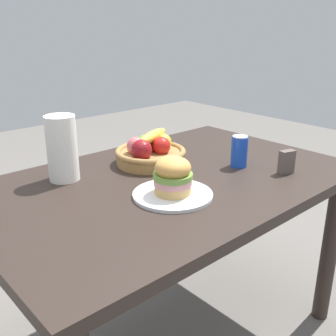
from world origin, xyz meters
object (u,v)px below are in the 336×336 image
at_px(soda_can, 239,151).
at_px(plate, 173,195).
at_px(napkin_holder, 287,162).
at_px(sandwich, 173,175).
at_px(paper_towel_roll, 62,148).
at_px(fruit_basket, 150,152).

bearing_deg(soda_can, plate, -173.93).
bearing_deg(napkin_holder, sandwich, -179.06).
bearing_deg(napkin_holder, plate, -179.06).
distance_m(sandwich, paper_towel_roll, 0.43).
relative_size(sandwich, napkin_holder, 1.47).
bearing_deg(fruit_basket, plate, -117.01).
distance_m(soda_can, paper_towel_roll, 0.69).
xyz_separation_m(soda_can, paper_towel_roll, (-0.59, 0.34, 0.06)).
distance_m(plate, soda_can, 0.41).
bearing_deg(sandwich, plate, 0.00).
distance_m(sandwich, napkin_holder, 0.49).
bearing_deg(fruit_basket, soda_can, -47.15).
bearing_deg(napkin_holder, soda_can, 129.51).
relative_size(soda_can, napkin_holder, 1.40).
relative_size(plate, paper_towel_roll, 1.12).
height_order(soda_can, napkin_holder, soda_can).
distance_m(sandwich, fruit_basket, 0.34).
relative_size(sandwich, soda_can, 1.05).
relative_size(plate, soda_can, 2.13).
xyz_separation_m(soda_can, fruit_basket, (-0.24, 0.26, -0.01)).
distance_m(plate, napkin_holder, 0.49).
distance_m(soda_can, fruit_basket, 0.36).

